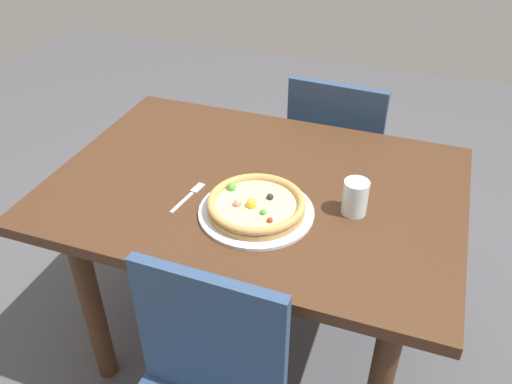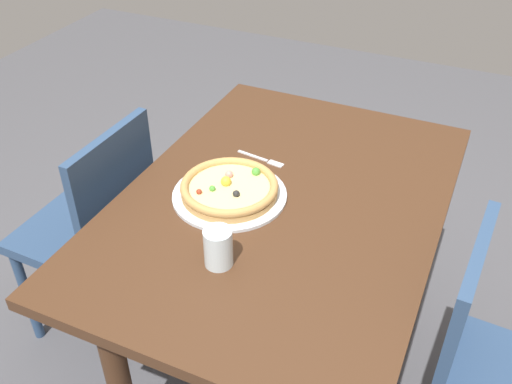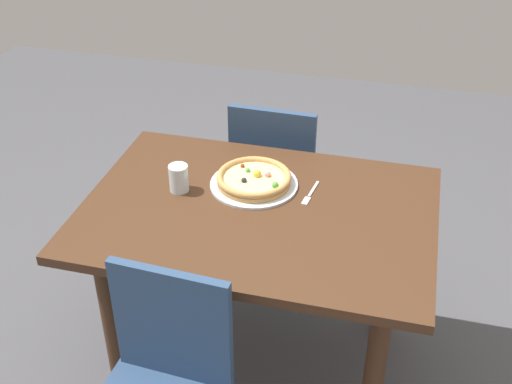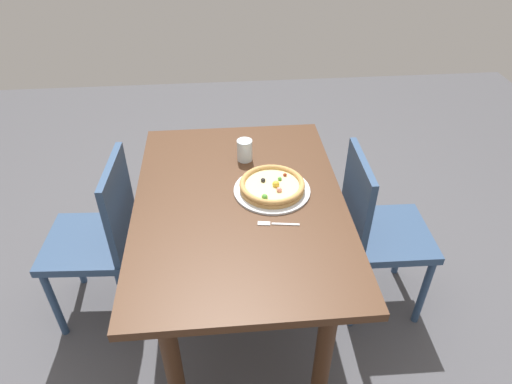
{
  "view_description": "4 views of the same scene",
  "coord_description": "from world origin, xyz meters",
  "px_view_note": "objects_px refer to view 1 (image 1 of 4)",
  "views": [
    {
      "loc": [
        0.45,
        -1.27,
        1.7
      ],
      "look_at": [
        0.03,
        -0.07,
        0.8
      ],
      "focal_mm": 36.98,
      "sensor_mm": 36.0,
      "label": 1
    },
    {
      "loc": [
        1.23,
        0.47,
        1.77
      ],
      "look_at": [
        0.03,
        -0.07,
        0.8
      ],
      "focal_mm": 40.21,
      "sensor_mm": 36.0,
      "label": 2
    },
    {
      "loc": [
        -0.47,
        1.84,
        2.1
      ],
      "look_at": [
        0.03,
        -0.07,
        0.8
      ],
      "focal_mm": 45.64,
      "sensor_mm": 36.0,
      "label": 3
    },
    {
      "loc": [
        -1.49,
        0.06,
        1.96
      ],
      "look_at": [
        0.03,
        -0.07,
        0.8
      ],
      "focal_mm": 31.78,
      "sensor_mm": 36.0,
      "label": 4
    }
  ],
  "objects_px": {
    "chair_far": "(338,161)",
    "pizza": "(256,205)",
    "plate": "(256,212)",
    "fork": "(190,195)",
    "dining_table": "(256,214)",
    "drinking_glass": "(355,197)"
  },
  "relations": [
    {
      "from": "chair_far",
      "to": "dining_table",
      "type": "bearing_deg",
      "value": -98.46
    },
    {
      "from": "plate",
      "to": "chair_far",
      "type": "bearing_deg",
      "value": 83.9
    },
    {
      "from": "chair_far",
      "to": "fork",
      "type": "height_order",
      "value": "chair_far"
    },
    {
      "from": "dining_table",
      "to": "chair_far",
      "type": "distance_m",
      "value": 0.69
    },
    {
      "from": "chair_far",
      "to": "plate",
      "type": "relative_size",
      "value": 2.71
    },
    {
      "from": "fork",
      "to": "drinking_glass",
      "type": "relative_size",
      "value": 1.6
    },
    {
      "from": "dining_table",
      "to": "drinking_glass",
      "type": "bearing_deg",
      "value": -7.94
    },
    {
      "from": "plate",
      "to": "fork",
      "type": "xyz_separation_m",
      "value": [
        -0.22,
        0.01,
        -0.0
      ]
    },
    {
      "from": "chair_far",
      "to": "pizza",
      "type": "relative_size",
      "value": 3.19
    },
    {
      "from": "chair_far",
      "to": "drinking_glass",
      "type": "height_order",
      "value": "chair_far"
    },
    {
      "from": "chair_far",
      "to": "fork",
      "type": "bearing_deg",
      "value": -107.55
    },
    {
      "from": "plate",
      "to": "drinking_glass",
      "type": "bearing_deg",
      "value": 20.95
    },
    {
      "from": "fork",
      "to": "pizza",
      "type": "bearing_deg",
      "value": -85.65
    },
    {
      "from": "chair_far",
      "to": "plate",
      "type": "distance_m",
      "value": 0.85
    },
    {
      "from": "dining_table",
      "to": "fork",
      "type": "distance_m",
      "value": 0.24
    },
    {
      "from": "chair_far",
      "to": "pizza",
      "type": "height_order",
      "value": "chair_far"
    },
    {
      "from": "fork",
      "to": "drinking_glass",
      "type": "xyz_separation_m",
      "value": [
        0.48,
        0.09,
        0.05
      ]
    },
    {
      "from": "fork",
      "to": "chair_far",
      "type": "bearing_deg",
      "value": -12.87
    },
    {
      "from": "dining_table",
      "to": "chair_far",
      "type": "bearing_deg",
      "value": 78.11
    },
    {
      "from": "fork",
      "to": "dining_table",
      "type": "bearing_deg",
      "value": -43.5
    },
    {
      "from": "fork",
      "to": "drinking_glass",
      "type": "bearing_deg",
      "value": -71.7
    },
    {
      "from": "plate",
      "to": "drinking_glass",
      "type": "relative_size",
      "value": 3.2
    }
  ]
}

